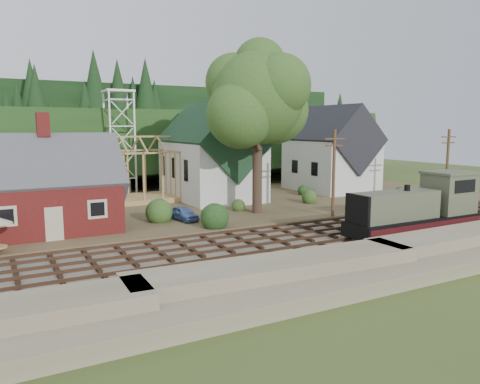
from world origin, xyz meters
TOP-DOWN VIEW (x-y plane):
  - ground at (0.00, 0.00)m, footprint 140.00×140.00m
  - embankment at (0.00, -8.50)m, footprint 64.00×5.00m
  - railroad_bed at (0.00, 0.00)m, footprint 64.00×11.00m
  - village_flat at (0.00, 18.00)m, footprint 64.00×26.00m
  - hillside at (0.00, 42.00)m, footprint 70.00×28.96m
  - ridge at (0.00, 58.00)m, footprint 80.00×20.00m
  - depot at (-16.00, 11.00)m, footprint 10.80×7.41m
  - church at (2.00, 19.68)m, footprint 8.40×15.17m
  - farmhouse at (18.00, 19.00)m, footprint 8.40×10.80m
  - timber_frame at (-6.00, 22.00)m, footprint 8.20×6.20m
  - lattice_tower at (-6.00, 28.00)m, footprint 3.20×3.20m
  - big_tree at (2.17, 10.08)m, footprint 10.90×8.40m
  - telegraph_pole_near at (7.00, 5.20)m, footprint 2.20×0.28m
  - telegraph_pole_far at (22.00, 5.20)m, footprint 2.20×0.28m
  - locomotive at (8.47, -3.00)m, footprint 11.59×2.90m
  - car_blue at (-5.33, 9.96)m, footprint 1.91×3.68m
  - car_red at (20.60, 18.55)m, footprint 4.27×3.60m

SIDE VIEW (x-z plane):
  - ground at x=0.00m, z-range 0.00..0.00m
  - embankment at x=0.00m, z-range -0.80..0.80m
  - hillside at x=0.00m, z-range -6.37..6.37m
  - ridge at x=0.00m, z-range -6.00..6.00m
  - railroad_bed at x=0.00m, z-range 0.00..0.16m
  - village_flat at x=0.00m, z-range 0.00..0.30m
  - car_red at x=20.60m, z-range 0.30..1.39m
  - car_blue at x=-5.33m, z-range 0.30..1.50m
  - locomotive at x=8.47m, z-range -0.26..4.39m
  - depot at x=-16.00m, z-range -1.29..7.71m
  - timber_frame at x=-6.00m, z-range -0.23..6.76m
  - telegraph_pole_near at x=7.00m, z-range 0.25..8.25m
  - telegraph_pole_far at x=22.00m, z-range 0.25..8.25m
  - farmhouse at x=18.00m, z-range -0.43..10.17m
  - church at x=2.00m, z-range -1.32..11.68m
  - lattice_tower at x=-6.00m, z-range 3.97..16.10m
  - big_tree at x=2.17m, z-range 2.87..17.57m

